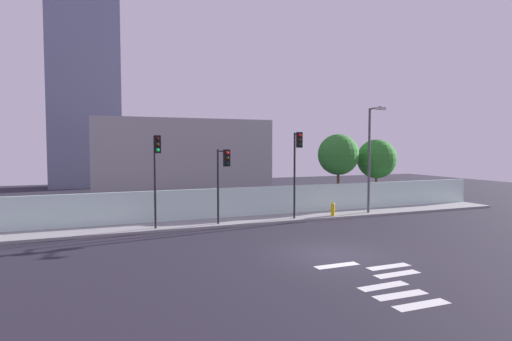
{
  "coord_description": "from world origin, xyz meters",
  "views": [
    {
      "loc": [
        -9.34,
        -14.77,
        4.49
      ],
      "look_at": [
        -0.83,
        6.5,
        3.18
      ],
      "focal_mm": 29.16,
      "sensor_mm": 36.0,
      "label": 1
    }
  ],
  "objects_px": {
    "traffic_light_center": "(156,162)",
    "roadside_tree_leftmost": "(338,155)",
    "fire_hydrant": "(333,209)",
    "roadside_tree_midleft": "(377,159)",
    "traffic_light_left": "(297,157)",
    "traffic_light_right": "(223,170)",
    "street_lamp_curbside": "(371,152)"
  },
  "relations": [
    {
      "from": "fire_hydrant",
      "to": "traffic_light_center",
      "type": "bearing_deg",
      "value": -176.94
    },
    {
      "from": "traffic_light_right",
      "to": "roadside_tree_midleft",
      "type": "xyz_separation_m",
      "value": [
        13.33,
        4.05,
        0.33
      ]
    },
    {
      "from": "traffic_light_right",
      "to": "roadside_tree_leftmost",
      "type": "distance_m",
      "value": 10.78
    },
    {
      "from": "traffic_light_right",
      "to": "street_lamp_curbside",
      "type": "xyz_separation_m",
      "value": [
        10.28,
        0.76,
        0.92
      ]
    },
    {
      "from": "traffic_light_center",
      "to": "roadside_tree_leftmost",
      "type": "height_order",
      "value": "roadside_tree_leftmost"
    },
    {
      "from": "roadside_tree_leftmost",
      "to": "street_lamp_curbside",
      "type": "bearing_deg",
      "value": -84.49
    },
    {
      "from": "roadside_tree_leftmost",
      "to": "roadside_tree_midleft",
      "type": "distance_m",
      "value": 3.39
    },
    {
      "from": "traffic_light_left",
      "to": "street_lamp_curbside",
      "type": "xyz_separation_m",
      "value": [
        5.61,
        0.45,
        0.27
      ]
    },
    {
      "from": "traffic_light_left",
      "to": "fire_hydrant",
      "type": "relative_size",
      "value": 6.29
    },
    {
      "from": "traffic_light_left",
      "to": "roadside_tree_leftmost",
      "type": "distance_m",
      "value": 6.48
    },
    {
      "from": "traffic_light_right",
      "to": "roadside_tree_midleft",
      "type": "relative_size",
      "value": 0.83
    },
    {
      "from": "traffic_light_left",
      "to": "street_lamp_curbside",
      "type": "distance_m",
      "value": 5.64
    },
    {
      "from": "traffic_light_center",
      "to": "street_lamp_curbside",
      "type": "bearing_deg",
      "value": 2.39
    },
    {
      "from": "traffic_light_center",
      "to": "roadside_tree_leftmost",
      "type": "distance_m",
      "value": 14.03
    },
    {
      "from": "roadside_tree_midleft",
      "to": "traffic_light_left",
      "type": "bearing_deg",
      "value": -156.62
    },
    {
      "from": "traffic_light_left",
      "to": "roadside_tree_leftmost",
      "type": "xyz_separation_m",
      "value": [
        5.29,
        3.74,
        0.02
      ]
    },
    {
      "from": "traffic_light_left",
      "to": "traffic_light_right",
      "type": "relative_size",
      "value": 1.23
    },
    {
      "from": "traffic_light_center",
      "to": "roadside_tree_leftmost",
      "type": "bearing_deg",
      "value": 16.0
    },
    {
      "from": "traffic_light_right",
      "to": "traffic_light_center",
      "type": "bearing_deg",
      "value": 177.08
    },
    {
      "from": "street_lamp_curbside",
      "to": "roadside_tree_leftmost",
      "type": "relative_size",
      "value": 1.27
    },
    {
      "from": "street_lamp_curbside",
      "to": "fire_hydrant",
      "type": "height_order",
      "value": "street_lamp_curbside"
    },
    {
      "from": "traffic_light_right",
      "to": "street_lamp_curbside",
      "type": "bearing_deg",
      "value": 4.2
    },
    {
      "from": "fire_hydrant",
      "to": "roadside_tree_midleft",
      "type": "distance_m",
      "value": 7.35
    },
    {
      "from": "traffic_light_center",
      "to": "street_lamp_curbside",
      "type": "height_order",
      "value": "street_lamp_curbside"
    },
    {
      "from": "traffic_light_center",
      "to": "roadside_tree_midleft",
      "type": "xyz_separation_m",
      "value": [
        16.86,
        3.87,
        -0.15
      ]
    },
    {
      "from": "traffic_light_center",
      "to": "roadside_tree_midleft",
      "type": "height_order",
      "value": "traffic_light_center"
    },
    {
      "from": "traffic_light_center",
      "to": "fire_hydrant",
      "type": "distance_m",
      "value": 11.44
    },
    {
      "from": "traffic_light_center",
      "to": "roadside_tree_midleft",
      "type": "distance_m",
      "value": 17.3
    },
    {
      "from": "traffic_light_right",
      "to": "fire_hydrant",
      "type": "distance_m",
      "value": 7.96
    },
    {
      "from": "traffic_light_left",
      "to": "street_lamp_curbside",
      "type": "relative_size",
      "value": 0.76
    },
    {
      "from": "street_lamp_curbside",
      "to": "traffic_light_right",
      "type": "bearing_deg",
      "value": -175.8
    },
    {
      "from": "street_lamp_curbside",
      "to": "roadside_tree_midleft",
      "type": "distance_m",
      "value": 4.53
    }
  ]
}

